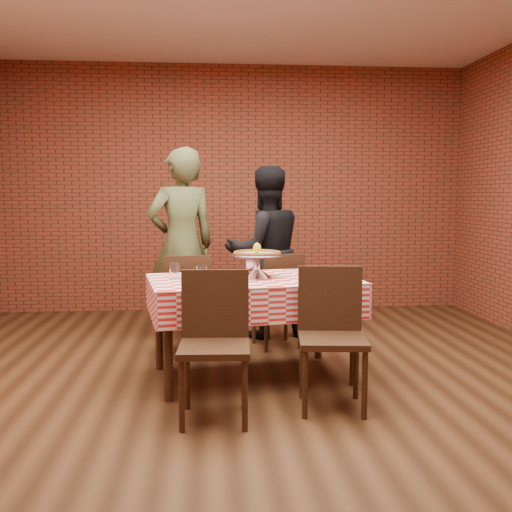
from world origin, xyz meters
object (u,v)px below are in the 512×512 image
(table, at_px, (252,328))
(water_glass_left, at_px, (202,274))
(diner_olive, at_px, (181,244))
(diner_black, at_px, (265,252))
(condiment_caddy, at_px, (253,265))
(chair_near_right, at_px, (332,340))
(pizza_stand, at_px, (257,266))
(water_glass_right, at_px, (175,271))
(pizza, at_px, (257,254))
(chair_near_left, at_px, (214,348))
(chair_far_right, at_px, (277,300))
(chair_far_left, at_px, (187,303))

(table, xyz_separation_m, water_glass_left, (-0.37, -0.20, 0.44))
(water_glass_left, bearing_deg, diner_olive, 98.05)
(water_glass_left, bearing_deg, diner_black, 67.99)
(water_glass_left, height_order, condiment_caddy, condiment_caddy)
(table, height_order, chair_near_right, chair_near_right)
(pizza_stand, xyz_separation_m, diner_olive, (-0.62, 1.22, 0.07))
(pizza_stand, bearing_deg, diner_black, 81.48)
(water_glass_right, xyz_separation_m, condiment_caddy, (0.60, 0.28, 0.01))
(pizza, bearing_deg, pizza_stand, -75.96)
(pizza, height_order, diner_black, diner_black)
(water_glass_right, xyz_separation_m, diner_olive, (-0.00, 1.24, 0.09))
(chair_near_right, bearing_deg, pizza_stand, 126.58)
(water_glass_left, bearing_deg, water_glass_right, 133.45)
(table, bearing_deg, pizza, 45.40)
(water_glass_right, distance_m, diner_black, 1.51)
(water_glass_right, height_order, chair_near_left, chair_near_left)
(chair_far_right, bearing_deg, table, 56.61)
(chair_near_left, bearing_deg, water_glass_left, 100.22)
(condiment_caddy, distance_m, chair_near_left, 1.22)
(table, height_order, chair_far_right, chair_far_right)
(water_glass_right, bearing_deg, diner_olive, 90.13)
(pizza_stand, relative_size, condiment_caddy, 2.94)
(chair_far_right, bearing_deg, water_glass_right, 29.76)
(water_glass_right, bearing_deg, diner_black, 57.76)
(table, height_order, pizza_stand, pizza_stand)
(pizza_stand, height_order, chair_far_left, pizza_stand)
(chair_near_right, relative_size, diner_black, 0.55)
(pizza, relative_size, chair_far_right, 0.42)
(diner_black, bearing_deg, chair_far_right, 84.97)
(water_glass_left, xyz_separation_m, diner_olive, (-0.21, 1.45, 0.09))
(chair_far_left, distance_m, diner_black, 1.01)
(chair_near_left, height_order, chair_far_right, chair_near_left)
(condiment_caddy, bearing_deg, diner_black, 87.65)
(condiment_caddy, height_order, chair_far_left, condiment_caddy)
(pizza_stand, bearing_deg, water_glass_right, -177.92)
(table, relative_size, chair_far_right, 1.73)
(water_glass_left, relative_size, chair_near_left, 0.13)
(pizza, distance_m, diner_black, 1.27)
(water_glass_right, distance_m, chair_near_left, 0.96)
(pizza_stand, distance_m, chair_near_right, 0.93)
(chair_far_left, xyz_separation_m, diner_black, (0.75, 0.55, 0.39))
(chair_near_left, bearing_deg, pizza, 71.75)
(pizza_stand, bearing_deg, pizza, 104.04)
(condiment_caddy, xyz_separation_m, chair_near_left, (-0.32, -1.12, -0.37))
(pizza, height_order, chair_near_left, pizza)
(diner_black, bearing_deg, water_glass_right, 44.05)
(chair_far_right, bearing_deg, condiment_caddy, 50.59)
(table, height_order, chair_near_left, chair_near_left)
(water_glass_right, distance_m, chair_far_right, 1.29)
(chair_near_left, distance_m, chair_far_left, 1.58)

